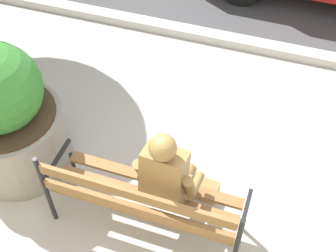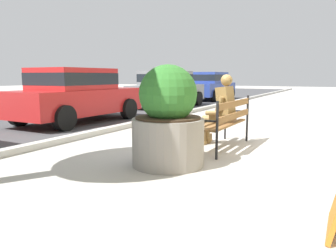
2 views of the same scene
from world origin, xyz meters
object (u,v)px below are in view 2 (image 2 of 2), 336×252
(parked_car_grey, at_px, (167,88))
(parked_car_blue, at_px, (209,85))
(park_bench, at_px, (226,119))
(concrete_planter, at_px, (168,121))
(bronze_statue_seated, at_px, (219,111))
(parked_car_red, at_px, (76,94))

(parked_car_grey, height_order, parked_car_blue, same)
(park_bench, xyz_separation_m, parked_car_grey, (6.87, 4.94, 0.30))
(concrete_planter, xyz_separation_m, parked_car_grey, (8.42, 4.56, 0.17))
(bronze_statue_seated, distance_m, parked_car_red, 4.87)
(concrete_planter, bearing_deg, parked_car_grey, 28.43)
(concrete_planter, distance_m, parked_car_blue, 14.22)
(concrete_planter, height_order, parked_car_blue, parked_car_blue)
(park_bench, distance_m, parked_car_grey, 8.47)
(concrete_planter, relative_size, parked_car_grey, 0.37)
(bronze_statue_seated, distance_m, parked_car_blue, 12.64)
(parked_car_red, bearing_deg, parked_car_blue, 0.00)
(park_bench, height_order, parked_car_grey, parked_car_grey)
(park_bench, bearing_deg, concrete_planter, 166.22)
(parked_car_red, height_order, parked_car_blue, same)
(park_bench, height_order, parked_car_blue, parked_car_blue)
(park_bench, distance_m, bronze_statue_seated, 0.32)
(parked_car_red, bearing_deg, concrete_planter, -122.33)
(bronze_statue_seated, xyz_separation_m, parked_car_red, (1.13, 4.73, 0.17))
(bronze_statue_seated, height_order, parked_car_grey, parked_car_grey)
(parked_car_red, xyz_separation_m, parked_car_blue, (10.58, 0.00, 0.00))
(parked_car_grey, bearing_deg, park_bench, -144.29)
(park_bench, relative_size, bronze_statue_seated, 1.32)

